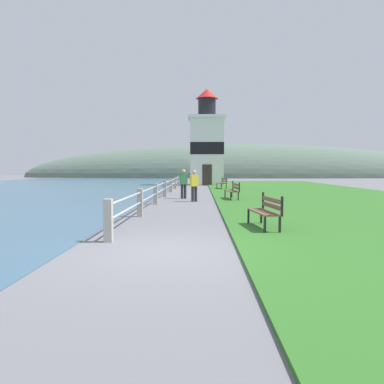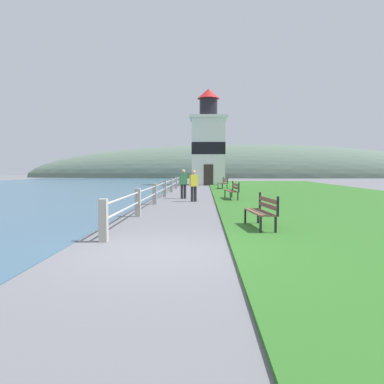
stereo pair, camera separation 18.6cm
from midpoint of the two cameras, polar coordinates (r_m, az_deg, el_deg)
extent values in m
plane|color=slate|center=(7.31, -4.49, -9.14)|extent=(160.00, 160.00, 0.00)
cube|color=#2D6623|center=(23.85, 17.96, -0.38)|extent=(12.00, 47.29, 0.06)
cube|color=#A8A399|center=(8.44, -12.74, -4.24)|extent=(0.18, 0.18, 0.95)
cube|color=#A8A399|center=(12.62, -7.83, -1.60)|extent=(0.18, 0.18, 0.95)
cube|color=#A8A399|center=(16.86, -5.39, -0.28)|extent=(0.18, 0.18, 0.95)
cube|color=#A8A399|center=(21.12, -3.93, 0.51)|extent=(0.18, 0.18, 0.95)
cube|color=#A8A399|center=(25.40, -2.96, 1.03)|extent=(0.18, 0.18, 0.95)
cube|color=#A8A399|center=(29.68, -2.27, 1.40)|extent=(0.18, 0.18, 0.95)
cube|color=#A8A399|center=(33.97, -1.75, 1.68)|extent=(0.18, 0.18, 0.95)
cylinder|color=#B2B2B7|center=(21.11, -3.93, 1.40)|extent=(0.06, 25.80, 0.06)
cylinder|color=#B2B2B7|center=(21.12, -3.93, 0.51)|extent=(0.06, 25.80, 0.06)
cube|color=brown|center=(9.93, 9.93, -3.05)|extent=(0.32, 1.62, 0.04)
cube|color=brown|center=(9.97, 10.75, -3.03)|extent=(0.32, 1.62, 0.04)
cube|color=brown|center=(10.01, 11.55, -3.01)|extent=(0.32, 1.62, 0.04)
cube|color=brown|center=(10.01, 12.06, -1.20)|extent=(0.26, 1.62, 0.11)
cube|color=brown|center=(10.02, 12.04, -2.09)|extent=(0.26, 1.62, 0.11)
cube|color=black|center=(9.20, 10.98, -5.12)|extent=(0.06, 0.06, 0.45)
cube|color=black|center=(10.71, 8.61, -3.88)|extent=(0.06, 0.06, 0.45)
cube|color=black|center=(9.31, 13.17, -5.05)|extent=(0.06, 0.06, 0.45)
cube|color=black|center=(10.80, 10.52, -3.83)|extent=(0.06, 0.06, 0.45)
cube|color=black|center=(9.27, 13.50, -2.17)|extent=(0.06, 0.06, 0.49)
cube|color=black|center=(10.77, 10.80, -1.34)|extent=(0.06, 0.06, 0.49)
cube|color=brown|center=(19.16, 5.82, 0.17)|extent=(0.27, 1.93, 0.04)
cube|color=brown|center=(19.19, 6.25, 0.17)|extent=(0.27, 1.93, 0.04)
cube|color=brown|center=(19.21, 6.68, 0.17)|extent=(0.27, 1.93, 0.04)
cube|color=brown|center=(19.21, 6.95, 1.12)|extent=(0.21, 1.92, 0.11)
cube|color=brown|center=(19.22, 6.94, 0.65)|extent=(0.21, 1.92, 0.11)
cube|color=black|center=(18.25, 6.14, -0.77)|extent=(0.05, 0.05, 0.45)
cube|color=black|center=(20.10, 5.30, -0.37)|extent=(0.05, 0.05, 0.45)
cube|color=black|center=(18.31, 7.28, -0.77)|extent=(0.05, 0.05, 0.45)
cube|color=black|center=(20.15, 6.34, -0.36)|extent=(0.05, 0.05, 0.45)
cube|color=black|center=(18.29, 7.45, 0.70)|extent=(0.05, 0.05, 0.49)
cube|color=black|center=(20.13, 6.49, 0.97)|extent=(0.05, 0.05, 0.49)
cube|color=brown|center=(29.01, 4.54, 1.34)|extent=(0.36, 1.95, 0.04)
cube|color=brown|center=(29.03, 4.83, 1.34)|extent=(0.36, 1.95, 0.04)
cube|color=brown|center=(29.06, 5.11, 1.34)|extent=(0.36, 1.95, 0.04)
cube|color=brown|center=(29.07, 5.29, 1.96)|extent=(0.31, 1.95, 0.11)
cube|color=brown|center=(29.07, 5.28, 1.65)|extent=(0.31, 1.95, 0.11)
cube|color=black|center=(28.07, 4.81, 0.76)|extent=(0.06, 0.06, 0.45)
cube|color=black|center=(29.95, 4.15, 0.94)|extent=(0.06, 0.06, 0.45)
cube|color=black|center=(28.14, 5.55, 0.76)|extent=(0.06, 0.06, 0.45)
cube|color=black|center=(30.01, 4.85, 0.94)|extent=(0.06, 0.06, 0.45)
cube|color=black|center=(28.13, 5.65, 1.72)|extent=(0.06, 0.06, 0.49)
cube|color=black|center=(30.00, 4.94, 1.84)|extent=(0.06, 0.06, 0.49)
cube|color=white|center=(37.12, 2.64, 6.07)|extent=(3.17, 3.17, 6.43)
cube|color=black|center=(37.13, 2.64, 6.57)|extent=(3.21, 3.21, 1.16)
cube|color=white|center=(37.41, 2.66, 11.19)|extent=(3.65, 3.65, 0.25)
cylinder|color=black|center=(37.56, 2.66, 12.70)|extent=(1.74, 1.74, 1.75)
cone|color=red|center=(37.79, 2.67, 14.73)|extent=(2.18, 2.18, 0.96)
cube|color=#332823|center=(35.48, 2.67, 2.61)|extent=(0.90, 0.06, 2.00)
cylinder|color=#28282D|center=(18.16, 0.32, -0.31)|extent=(0.14, 0.14, 0.74)
cylinder|color=#28282D|center=(18.23, 0.80, -0.29)|extent=(0.14, 0.14, 0.74)
cube|color=yellow|center=(18.16, 0.56, 1.75)|extent=(0.42, 0.34, 0.56)
sphere|color=tan|center=(18.15, 0.56, 3.01)|extent=(0.20, 0.20, 0.20)
cylinder|color=#28282D|center=(19.95, -1.28, 0.07)|extent=(0.14, 0.14, 0.76)
cylinder|color=#28282D|center=(20.00, -0.81, 0.08)|extent=(0.14, 0.14, 0.76)
cube|color=#337A47|center=(19.95, -1.05, 1.99)|extent=(0.43, 0.33, 0.57)
sphere|color=tan|center=(19.94, -1.05, 3.17)|extent=(0.21, 0.21, 0.21)
ellipsoid|color=#566B5B|center=(69.01, 7.82, 2.23)|extent=(80.00, 16.00, 12.00)
camera|label=1|loc=(0.09, -89.75, 0.02)|focal=35.00mm
camera|label=2|loc=(0.09, 90.25, -0.02)|focal=35.00mm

